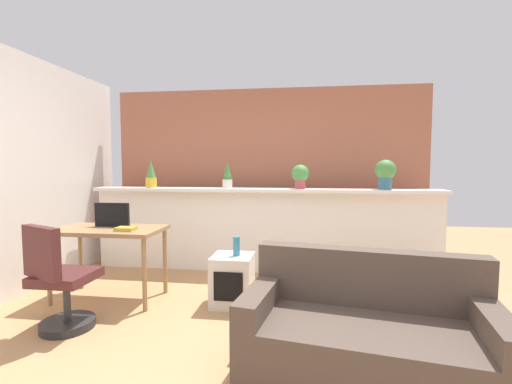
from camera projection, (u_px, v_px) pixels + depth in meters
ground_plane at (231, 348)px, 2.69m from camera, size 12.00×12.00×0.00m
divider_wall at (262, 231)px, 4.62m from camera, size 4.49×0.16×1.06m
plant_shelf at (262, 190)px, 4.54m from camera, size 4.49×0.36×0.04m
brick_wall_behind at (267, 176)px, 5.16m from camera, size 4.49×0.10×2.50m
potted_plant_0 at (151, 175)px, 4.70m from camera, size 0.14×0.14×0.37m
potted_plant_1 at (227, 177)px, 4.60m from camera, size 0.13×0.13×0.36m
potted_plant_2 at (300, 175)px, 4.48m from camera, size 0.22×0.22×0.31m
potted_plant_3 at (385, 173)px, 4.33m from camera, size 0.25×0.25×0.37m
desk at (109, 236)px, 3.64m from camera, size 1.10×0.60×0.75m
tv_monitor at (112, 215)px, 3.70m from camera, size 0.37×0.04×0.25m
office_chair at (60, 286)px, 2.94m from camera, size 0.51×0.51×0.91m
side_cube_shelf at (232, 280)px, 3.51m from camera, size 0.40×0.41×0.50m
vase_on_shelf at (237, 246)px, 3.48m from camera, size 0.07×0.07×0.19m
book_on_desk at (126, 229)px, 3.48m from camera, size 0.18×0.14×0.04m
couch at (366, 337)px, 2.28m from camera, size 1.66×1.01×0.80m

